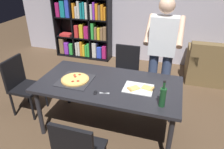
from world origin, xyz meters
name	(u,v)px	position (x,y,z in m)	size (l,w,h in m)	color
ground_plane	(109,127)	(0.00, 0.00, 0.00)	(12.00, 12.00, 0.00)	brown
back_wall	(145,1)	(0.00, 2.60, 1.40)	(6.40, 0.10, 2.80)	#BCB7C6
dining_table	(109,87)	(0.00, 0.00, 0.68)	(1.86, 0.94, 0.75)	#232328
chair_far_side	(126,68)	(0.00, 0.96, 0.51)	(0.42, 0.42, 0.90)	black
chair_left_end	(21,83)	(-1.41, 0.00, 0.51)	(0.42, 0.42, 0.90)	black
bookshelf	(84,20)	(-1.40, 2.37, 0.92)	(1.40, 0.35, 1.95)	black
person_serving_pizza	(162,50)	(0.59, 0.74, 1.00)	(0.55, 0.54, 1.75)	#38476B
pepperoni_pizza_on_tray	(75,80)	(-0.44, -0.07, 0.77)	(0.43, 0.43, 0.04)	#2D2D33
pizza_slices_on_towel	(139,88)	(0.41, -0.03, 0.76)	(0.37, 0.28, 0.03)	white
wine_bottle	(163,97)	(0.71, -0.30, 0.87)	(0.07, 0.07, 0.32)	#194723
kitchen_scissors	(99,93)	(-0.04, -0.27, 0.76)	(0.20, 0.09, 0.01)	silver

